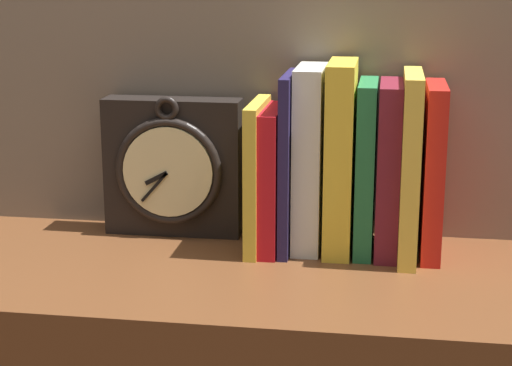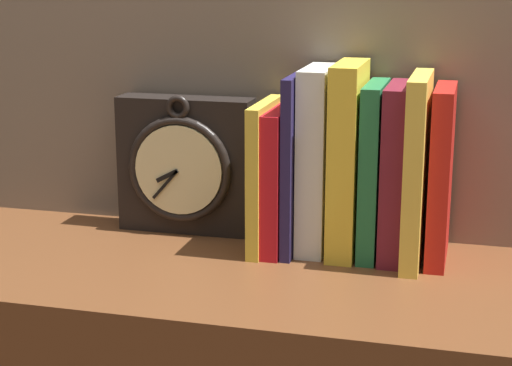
{
  "view_description": "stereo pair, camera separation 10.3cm",
  "coord_description": "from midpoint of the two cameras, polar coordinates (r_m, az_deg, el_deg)",
  "views": [
    {
      "loc": [
        0.15,
        -0.99,
        1.29
      ],
      "look_at": [
        0.0,
        0.0,
        1.03
      ],
      "focal_mm": 60.0,
      "sensor_mm": 36.0,
      "label": 1
    },
    {
      "loc": [
        0.26,
        -0.97,
        1.29
      ],
      "look_at": [
        0.0,
        0.0,
        1.03
      ],
      "focal_mm": 60.0,
      "sensor_mm": 36.0,
      "label": 2
    }
  ],
  "objects": [
    {
      "name": "book_slot3_white",
      "position": [
        1.12,
        6.73,
        1.52
      ],
      "size": [
        0.04,
        0.11,
        0.24
      ],
      "color": "white",
      "rests_on": "bookshelf"
    },
    {
      "name": "clock",
      "position": [
        1.2,
        -2.29,
        1.16
      ],
      "size": [
        0.19,
        0.06,
        0.2
      ],
      "color": "black",
      "rests_on": "bookshelf"
    },
    {
      "name": "book_slot6_maroon",
      "position": [
        1.11,
        11.98,
        0.69
      ],
      "size": [
        0.03,
        0.12,
        0.22
      ],
      "color": "maroon",
      "rests_on": "bookshelf"
    },
    {
      "name": "book_slot1_red",
      "position": [
        1.13,
        4.24,
        0.22
      ],
      "size": [
        0.02,
        0.13,
        0.19
      ],
      "color": "red",
      "rests_on": "bookshelf"
    },
    {
      "name": "book_slot4_yellow",
      "position": [
        1.11,
        8.78,
        1.53
      ],
      "size": [
        0.04,
        0.12,
        0.25
      ],
      "color": "yellow",
      "rests_on": "bookshelf"
    },
    {
      "name": "book_slot0_yellow",
      "position": [
        1.13,
        3.21,
        0.47
      ],
      "size": [
        0.02,
        0.14,
        0.2
      ],
      "color": "gold",
      "rests_on": "bookshelf"
    },
    {
      "name": "book_slot7_yellow",
      "position": [
        1.1,
        13.34,
        0.83
      ],
      "size": [
        0.02,
        0.14,
        0.24
      ],
      "color": "yellow",
      "rests_on": "bookshelf"
    },
    {
      "name": "book_slot5_green",
      "position": [
        1.11,
        10.47,
        0.81
      ],
      "size": [
        0.02,
        0.12,
        0.22
      ],
      "color": "#23703F",
      "rests_on": "bookshelf"
    },
    {
      "name": "book_slot8_red",
      "position": [
        1.11,
        14.86,
        0.49
      ],
      "size": [
        0.02,
        0.12,
        0.22
      ],
      "color": "red",
      "rests_on": "bookshelf"
    },
    {
      "name": "book_slot2_navy",
      "position": [
        1.12,
        5.32,
        1.3
      ],
      "size": [
        0.01,
        0.13,
        0.23
      ],
      "color": "#231D49",
      "rests_on": "bookshelf"
    }
  ]
}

